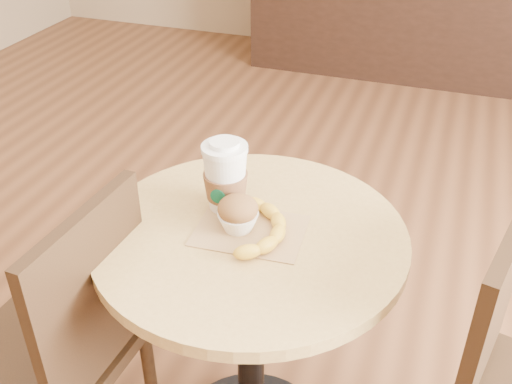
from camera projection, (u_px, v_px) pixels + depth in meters
cafe_table at (251, 303)px, 1.45m from camera, size 0.71×0.71×0.75m
chair_left at (66, 343)px, 1.41m from camera, size 0.41×0.41×0.88m
kraft_bag at (250, 231)px, 1.33m from camera, size 0.25×0.20×0.00m
coffee_cup at (225, 179)px, 1.37m from camera, size 0.11×0.11×0.18m
muffin at (238, 214)px, 1.31m from camera, size 0.09×0.09×0.08m
banana at (260, 228)px, 1.31m from camera, size 0.18×0.26×0.03m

